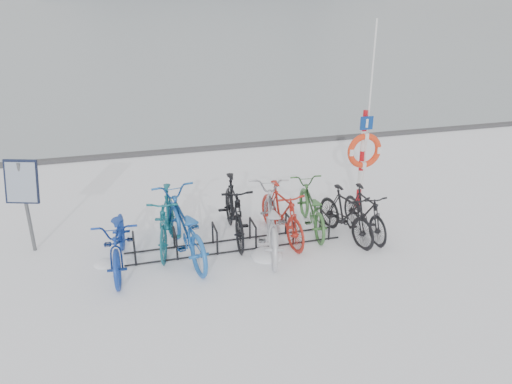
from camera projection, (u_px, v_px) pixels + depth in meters
ground at (234, 246)px, 9.29m from camera, size 900.00×900.00×0.00m
ice_sheet at (116, 1)px, 147.27m from camera, size 400.00×298.00×0.02m
quay_edge at (189, 150)px, 14.52m from camera, size 400.00×0.25×0.10m
bike_rack at (234, 238)px, 9.22m from camera, size 4.00×0.48×0.46m
info_board at (23, 187)px, 8.65m from camera, size 0.62×0.39×1.75m
lifebuoy_station at (364, 151)px, 10.36m from camera, size 0.75×0.22×3.91m
bike_0 at (119, 238)px, 8.46m from camera, size 0.84×2.07×1.06m
bike_1 at (166, 218)px, 9.09m from camera, size 0.92×1.96×1.14m
bike_2 at (184, 225)px, 8.80m from camera, size 1.15×2.34×1.17m
bike_3 at (234, 208)px, 9.43m from camera, size 0.68×2.03×1.20m
bike_4 at (271, 218)px, 9.06m from camera, size 1.25×2.33×1.16m
bike_5 at (282, 212)px, 9.41m from camera, size 0.77×1.87×1.09m
bike_6 at (311, 205)px, 9.82m from camera, size 0.84×1.90×0.97m
bike_7 at (346, 213)px, 9.46m from camera, size 0.84×1.74×1.01m
bike_8 at (365, 211)px, 9.60m from camera, size 0.55×1.64×0.97m
snow_drifts at (255, 240)px, 9.49m from camera, size 5.37×1.68×0.21m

